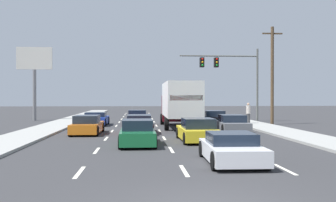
{
  "coord_description": "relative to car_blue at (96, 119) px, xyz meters",
  "views": [
    {
      "loc": [
        -1.48,
        -8.26,
        2.43
      ],
      "look_at": [
        0.28,
        14.81,
        2.19
      ],
      "focal_mm": 40.76,
      "sensor_mm": 36.0,
      "label": 1
    }
  ],
  "objects": [
    {
      "name": "car_yellow",
      "position": [
        6.91,
        -12.44,
        0.04
      ],
      "size": [
        2.01,
        4.29,
        1.28
      ],
      "color": "yellow",
      "rests_on": "ground_plane"
    },
    {
      "name": "car_green",
      "position": [
        3.62,
        -13.67,
        0.05
      ],
      "size": [
        1.84,
        4.52,
        1.28
      ],
      "color": "#196B38",
      "rests_on": "ground_plane"
    },
    {
      "name": "car_orange",
      "position": [
        0.29,
        -7.76,
        0.04
      ],
      "size": [
        1.9,
        4.37,
        1.24
      ],
      "color": "orange",
      "rests_on": "ground_plane"
    },
    {
      "name": "ground_plane",
      "position": [
        5.17,
        0.08,
        -0.53
      ],
      "size": [
        140.0,
        140.0,
        0.0
      ],
      "primitive_type": "plane",
      "color": "#333335"
    },
    {
      "name": "car_navy",
      "position": [
        3.53,
        0.37,
        0.05
      ],
      "size": [
        1.87,
        4.48,
        1.3
      ],
      "color": "#141E4C",
      "rests_on": "ground_plane"
    },
    {
      "name": "car_blue",
      "position": [
        0.0,
        0.0,
        0.0
      ],
      "size": [
        2.04,
        4.06,
        1.13
      ],
      "color": "#1E389E",
      "rests_on": "ground_plane"
    },
    {
      "name": "sidewalk_right",
      "position": [
        13.54,
        -4.92,
        -0.46
      ],
      "size": [
        2.84,
        80.0,
        0.14
      ],
      "primitive_type": "cube",
      "color": "#9E9E99",
      "rests_on": "ground_plane"
    },
    {
      "name": "box_truck",
      "position": [
        6.92,
        -3.15,
        1.54
      ],
      "size": [
        2.74,
        9.29,
        3.56
      ],
      "color": "white",
      "rests_on": "ground_plane"
    },
    {
      "name": "sidewalk_left",
      "position": [
        -3.2,
        -4.92,
        -0.46
      ],
      "size": [
        2.84,
        80.0,
        0.14
      ],
      "primitive_type": "cube",
      "color": "#9E9E99",
      "rests_on": "ground_plane"
    },
    {
      "name": "pedestrian_near_corner",
      "position": [
        13.29,
        -0.32,
        0.51
      ],
      "size": [
        0.38,
        0.38,
        1.79
      ],
      "color": "#3F3F42",
      "rests_on": "sidewalk_right"
    },
    {
      "name": "car_gray",
      "position": [
        10.16,
        -7.03,
        0.03
      ],
      "size": [
        2.01,
        4.06,
        1.2
      ],
      "color": "slate",
      "rests_on": "ground_plane"
    },
    {
      "name": "roadside_billboard",
      "position": [
        -7.07,
        7.07,
        4.81
      ],
      "size": [
        3.61,
        0.36,
        7.61
      ],
      "color": "slate",
      "rests_on": "ground_plane"
    },
    {
      "name": "traffic_signal_mast",
      "position": [
        12.3,
        3.95,
        4.73
      ],
      "size": [
        7.88,
        0.69,
        7.25
      ],
      "color": "#595B56",
      "rests_on": "ground_plane"
    },
    {
      "name": "car_red",
      "position": [
        3.71,
        -7.53,
        0.04
      ],
      "size": [
        1.89,
        4.54,
        1.24
      ],
      "color": "red",
      "rests_on": "ground_plane"
    },
    {
      "name": "car_white",
      "position": [
        7.1,
        -19.32,
        -0.01
      ],
      "size": [
        2.06,
        4.1,
        1.11
      ],
      "color": "white",
      "rests_on": "ground_plane"
    },
    {
      "name": "car_black",
      "position": [
        10.12,
        -0.63,
        0.06
      ],
      "size": [
        1.98,
        4.5,
        1.27
      ],
      "color": "black",
      "rests_on": "ground_plane"
    },
    {
      "name": "lane_markings",
      "position": [
        5.17,
        -3.24,
        -0.52
      ],
      "size": [
        6.94,
        57.0,
        0.01
      ],
      "color": "silver",
      "rests_on": "ground_plane"
    },
    {
      "name": "utility_pole_mid",
      "position": [
        15.46,
        -0.29,
        3.94
      ],
      "size": [
        1.8,
        0.28,
        8.65
      ],
      "color": "brown",
      "rests_on": "ground_plane"
    }
  ]
}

